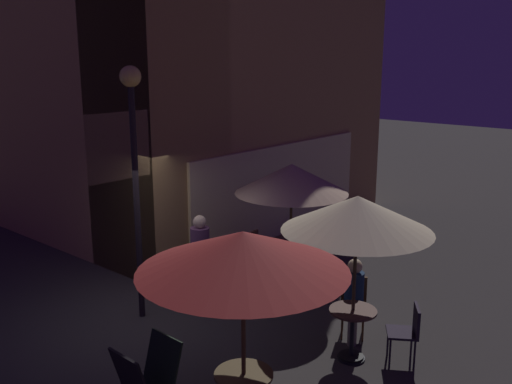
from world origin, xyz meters
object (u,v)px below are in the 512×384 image
at_px(cafe_chair_3, 354,300).
at_px(patron_seated_1, 354,295).
at_px(street_lamp_near_corner, 134,145).
at_px(patron_standing_2, 200,262).
at_px(patio_umbrella_2, 357,214).
at_px(cafe_chair_0, 306,251).
at_px(patio_umbrella_0, 292,179).
at_px(cafe_table_2, 352,325).
at_px(cafe_chair_2, 408,329).
at_px(patron_seated_0, 304,243).
at_px(patio_umbrella_1, 243,252).
at_px(menu_sandwich_board, 148,383).
at_px(cafe_table_0, 290,262).
at_px(cafe_chair_1, 255,251).

bearing_deg(cafe_chair_3, patron_seated_1, -0.00).
distance_m(street_lamp_near_corner, patron_standing_2, 2.29).
height_order(patio_umbrella_2, patron_standing_2, patio_umbrella_2).
relative_size(cafe_chair_0, patron_standing_2, 0.51).
xyz_separation_m(patio_umbrella_0, cafe_chair_0, (0.79, 0.20, -1.60)).
relative_size(cafe_table_2, cafe_chair_2, 0.89).
bearing_deg(patron_seated_0, patron_seated_1, 39.21).
bearing_deg(cafe_chair_3, patio_umbrella_0, -141.59).
bearing_deg(patio_umbrella_0, patio_umbrella_1, -150.22).
bearing_deg(patio_umbrella_2, patron_seated_1, 29.96).
bearing_deg(patio_umbrella_0, patron_standing_2, 156.81).
bearing_deg(menu_sandwich_board, cafe_table_2, -19.93).
bearing_deg(street_lamp_near_corner, patio_umbrella_1, -108.91).
bearing_deg(cafe_table_0, patio_umbrella_0, -90.00).
xyz_separation_m(cafe_chair_0, cafe_chair_1, (-0.82, 0.64, 0.06)).
bearing_deg(patio_umbrella_2, cafe_chair_1, 65.60).
distance_m(cafe_chair_0, cafe_chair_1, 1.04).
xyz_separation_m(street_lamp_near_corner, cafe_table_2, (1.07, -3.41, -2.37)).
height_order(cafe_table_2, patio_umbrella_0, patio_umbrella_0).
distance_m(patio_umbrella_2, patron_seated_0, 3.43).
xyz_separation_m(cafe_table_0, patron_standing_2, (-1.62, 0.69, 0.28)).
bearing_deg(patio_umbrella_1, cafe_table_2, -2.84).
distance_m(cafe_table_0, patron_seated_1, 2.02).
height_order(patio_umbrella_0, patron_seated_0, patio_umbrella_0).
relative_size(patio_umbrella_2, cafe_chair_2, 2.80).
bearing_deg(cafe_chair_0, patio_umbrella_2, 32.97).
relative_size(cafe_table_2, cafe_chair_1, 0.80).
height_order(menu_sandwich_board, cafe_table_0, menu_sandwich_board).
relative_size(patio_umbrella_0, patron_standing_2, 1.43).
bearing_deg(patio_umbrella_2, patio_umbrella_0, 57.26).
distance_m(street_lamp_near_corner, cafe_chair_0, 4.17).
height_order(cafe_chair_0, cafe_chair_1, cafe_chair_1).
relative_size(menu_sandwich_board, cafe_table_0, 1.29).
relative_size(street_lamp_near_corner, cafe_chair_3, 4.49).
bearing_deg(cafe_chair_3, patio_umbrella_1, -24.24).
bearing_deg(cafe_chair_0, cafe_table_2, 32.97).
bearing_deg(patio_umbrella_0, patio_umbrella_2, -122.74).
bearing_deg(patio_umbrella_0, menu_sandwich_board, -165.60).
xyz_separation_m(cafe_chair_1, patron_seated_1, (-0.80, -2.68, 0.13)).
distance_m(menu_sandwich_board, cafe_chair_2, 3.67).
xyz_separation_m(street_lamp_near_corner, patron_seated_0, (3.12, -1.08, -2.19)).
bearing_deg(cafe_chair_3, menu_sandwich_board, -41.07).
distance_m(street_lamp_near_corner, patio_umbrella_0, 2.87).
relative_size(cafe_table_0, patron_seated_0, 0.61).
relative_size(street_lamp_near_corner, menu_sandwich_board, 4.19).
height_order(street_lamp_near_corner, cafe_chair_0, street_lamp_near_corner).
distance_m(menu_sandwich_board, cafe_chair_1, 4.59).
bearing_deg(patron_standing_2, patron_seated_1, 82.46).
relative_size(cafe_chair_1, cafe_chair_2, 1.10).
bearing_deg(street_lamp_near_corner, cafe_table_2, -72.58).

